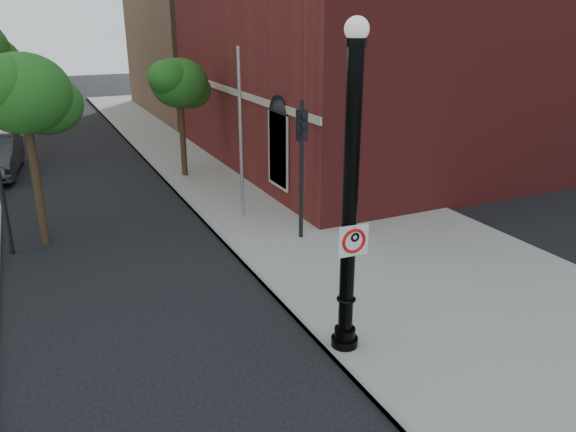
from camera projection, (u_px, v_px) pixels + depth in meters
ground at (236, 384)px, 10.37m from camera, size 120.00×120.00×0.00m
sidewalk_right at (293, 193)px, 21.27m from camera, size 8.00×60.00×0.12m
curb_edge at (192, 207)px, 19.68m from camera, size 0.10×60.00×0.14m
brick_wall_building at (446, 18)px, 26.59m from camera, size 22.30×16.30×12.50m
bg_building_tan_b at (298, 6)px, 39.96m from camera, size 22.00×14.00×14.00m
lamppost at (350, 213)px, 10.42m from camera, size 0.54×0.54×6.43m
no_parking_sign at (354, 240)px, 10.45m from camera, size 0.62×0.08×0.62m
traffic_signal_right at (302, 149)px, 15.99m from camera, size 0.26×0.34×4.20m
utility_pole at (241, 137)px, 17.72m from camera, size 0.11×0.11×5.55m
street_tree_a at (25, 95)px, 15.31m from camera, size 3.06×2.77×5.52m
street_tree_c at (180, 84)px, 22.25m from camera, size 2.69×2.43×4.85m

